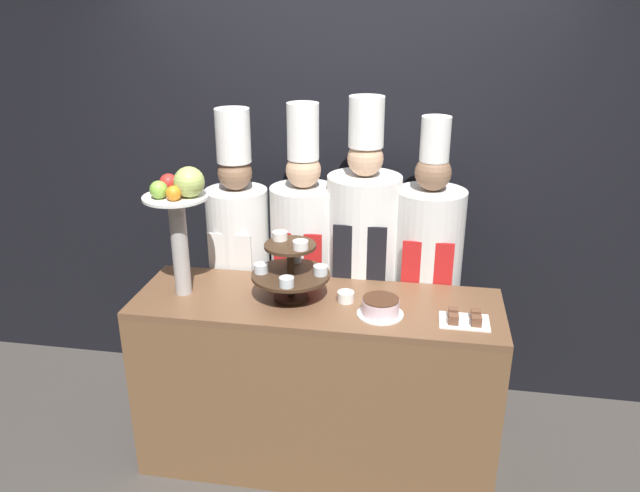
{
  "coord_description": "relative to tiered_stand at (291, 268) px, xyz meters",
  "views": [
    {
      "loc": [
        0.48,
        -2.41,
        2.34
      ],
      "look_at": [
        0.0,
        0.39,
        1.21
      ],
      "focal_mm": 35.0,
      "sensor_mm": 36.0,
      "label": 1
    }
  ],
  "objects": [
    {
      "name": "wall_back",
      "position": [
        0.13,
        0.85,
        0.28
      ],
      "size": [
        10.0,
        0.06,
        2.8
      ],
      "color": "black",
      "rests_on": "ground_plane"
    },
    {
      "name": "buffet_counter",
      "position": [
        0.13,
        -0.01,
        -0.64
      ],
      "size": [
        1.81,
        0.58,
        0.96
      ],
      "color": "brown",
      "rests_on": "ground_plane"
    },
    {
      "name": "tiered_stand",
      "position": [
        0.0,
        0.0,
        0.0
      ],
      "size": [
        0.39,
        0.39,
        0.33
      ],
      "color": "#3D2819",
      "rests_on": "buffet_counter"
    },
    {
      "name": "fruit_pedestal",
      "position": [
        -0.53,
        -0.03,
        0.29
      ],
      "size": [
        0.31,
        0.31,
        0.66
      ],
      "color": "#B2ADA8",
      "rests_on": "buffet_counter"
    },
    {
      "name": "cake_round",
      "position": [
        0.45,
        -0.1,
        -0.12
      ],
      "size": [
        0.22,
        0.22,
        0.09
      ],
      "color": "white",
      "rests_on": "buffet_counter"
    },
    {
      "name": "cup_white",
      "position": [
        0.27,
        0.01,
        -0.14
      ],
      "size": [
        0.08,
        0.08,
        0.05
      ],
      "color": "white",
      "rests_on": "buffet_counter"
    },
    {
      "name": "cake_square_tray",
      "position": [
        0.84,
        -0.11,
        -0.14
      ],
      "size": [
        0.23,
        0.16,
        0.05
      ],
      "color": "white",
      "rests_on": "buffet_counter"
    },
    {
      "name": "chef_left",
      "position": [
        -0.41,
        0.47,
        -0.14
      ],
      "size": [
        0.35,
        0.35,
        1.8
      ],
      "color": "black",
      "rests_on": "ground_plane"
    },
    {
      "name": "chef_center_left",
      "position": [
        -0.03,
        0.47,
        -0.14
      ],
      "size": [
        0.37,
        0.37,
        1.84
      ],
      "color": "#28282D",
      "rests_on": "ground_plane"
    },
    {
      "name": "chef_center_right",
      "position": [
        0.31,
        0.47,
        -0.1
      ],
      "size": [
        0.4,
        0.4,
        1.88
      ],
      "color": "black",
      "rests_on": "ground_plane"
    },
    {
      "name": "chef_right",
      "position": [
        0.66,
        0.47,
        -0.16
      ],
      "size": [
        0.38,
        0.38,
        1.79
      ],
      "color": "#28282D",
      "rests_on": "ground_plane"
    }
  ]
}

